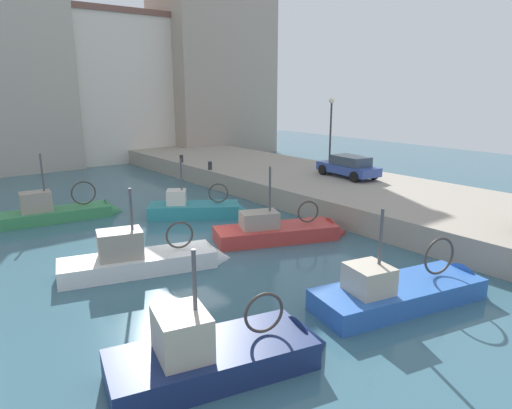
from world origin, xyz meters
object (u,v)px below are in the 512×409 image
(fishing_boat_red, at_px, (284,237))
(quay_streetlamp, at_px, (331,123))
(fishing_boat_green, at_px, (62,217))
(parked_car_blue, at_px, (349,166))
(fishing_boat_white, at_px, (148,266))
(mooring_bollard_mid, at_px, (181,159))
(fishing_boat_navy, at_px, (226,364))
(mooring_bollard_south, at_px, (210,166))
(fishing_boat_teal, at_px, (201,215))
(fishing_boat_blue, at_px, (407,299))

(fishing_boat_red, bearing_deg, quay_streetlamp, 32.83)
(fishing_boat_red, relative_size, fishing_boat_green, 1.01)
(fishing_boat_red, relative_size, parked_car_blue, 1.46)
(fishing_boat_white, relative_size, quay_streetlamp, 1.37)
(fishing_boat_green, relative_size, mooring_bollard_mid, 11.59)
(fishing_boat_white, bearing_deg, parked_car_blue, 13.18)
(fishing_boat_navy, bearing_deg, fishing_boat_white, 80.07)
(mooring_bollard_south, bearing_deg, fishing_boat_green, -168.50)
(mooring_bollard_south, xyz_separation_m, quay_streetlamp, (5.65, -5.75, 2.98))
(fishing_boat_red, height_order, parked_car_blue, fishing_boat_red)
(fishing_boat_green, xyz_separation_m, quay_streetlamp, (16.15, -3.62, 4.31))
(mooring_bollard_south, bearing_deg, fishing_boat_teal, -126.46)
(fishing_boat_red, xyz_separation_m, fishing_boat_blue, (-1.03, -7.14, -0.00))
(mooring_bollard_south, bearing_deg, fishing_boat_white, -131.47)
(parked_car_blue, bearing_deg, quay_streetlamp, 80.57)
(fishing_boat_green, height_order, mooring_bollard_mid, fishing_boat_green)
(fishing_boat_blue, relative_size, mooring_bollard_mid, 12.21)
(parked_car_blue, bearing_deg, mooring_bollard_south, 124.74)
(parked_car_blue, bearing_deg, fishing_boat_blue, -131.61)
(fishing_boat_teal, height_order, mooring_bollard_mid, fishing_boat_teal)
(parked_car_blue, relative_size, mooring_bollard_mid, 8.01)
(fishing_boat_navy, distance_m, fishing_boat_blue, 6.65)
(mooring_bollard_mid, distance_m, quay_streetlamp, 11.66)
(fishing_boat_teal, distance_m, fishing_boat_green, 7.18)
(fishing_boat_green, bearing_deg, mooring_bollard_south, 11.50)
(fishing_boat_navy, relative_size, quay_streetlamp, 1.23)
(fishing_boat_red, relative_size, fishing_boat_blue, 0.96)
(parked_car_blue, distance_m, quay_streetlamp, 3.22)
(fishing_boat_teal, xyz_separation_m, mooring_bollard_mid, (4.52, 10.11, 1.39))
(fishing_boat_teal, relative_size, quay_streetlamp, 1.13)
(fishing_boat_navy, bearing_deg, quay_streetlamp, 36.64)
(parked_car_blue, bearing_deg, fishing_boat_green, 160.68)
(fishing_boat_white, distance_m, mooring_bollard_south, 15.09)
(fishing_boat_blue, height_order, fishing_boat_green, fishing_boat_green)
(fishing_boat_green, bearing_deg, parked_car_blue, -19.32)
(fishing_boat_white, height_order, fishing_boat_navy, fishing_boat_navy)
(fishing_boat_white, height_order, mooring_bollard_south, fishing_boat_white)
(fishing_boat_white, relative_size, fishing_boat_teal, 1.21)
(quay_streetlamp, bearing_deg, mooring_bollard_mid, 120.08)
(fishing_boat_blue, height_order, parked_car_blue, fishing_boat_blue)
(fishing_boat_red, height_order, fishing_boat_blue, fishing_boat_red)
(mooring_bollard_mid, bearing_deg, fishing_boat_teal, -114.06)
(fishing_boat_teal, relative_size, mooring_bollard_south, 9.93)
(fishing_boat_navy, bearing_deg, parked_car_blue, 32.67)
(fishing_boat_white, xyz_separation_m, fishing_boat_teal, (5.44, 5.15, -0.07))
(mooring_bollard_mid, bearing_deg, fishing_boat_red, -102.70)
(parked_car_blue, distance_m, mooring_bollard_south, 9.36)
(fishing_boat_white, xyz_separation_m, mooring_bollard_south, (9.96, 11.27, 1.32))
(fishing_boat_blue, distance_m, quay_streetlamp, 17.15)
(fishing_boat_navy, relative_size, parked_car_blue, 1.35)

